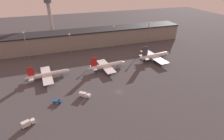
{
  "coord_description": "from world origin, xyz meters",
  "views": [
    {
      "loc": [
        -36.08,
        -94.14,
        72.06
      ],
      "look_at": [
        1.95,
        21.42,
        6.0
      ],
      "focal_mm": 28.0,
      "sensor_mm": 36.0,
      "label": 1
    }
  ],
  "objects_px": {
    "airplane_0": "(48,75)",
    "service_vehicle_0": "(28,123)",
    "service_vehicle_1": "(57,101)",
    "service_vehicle_2": "(84,95)",
    "airplane_1": "(107,66)",
    "control_tower": "(50,15)",
    "airplane_2": "(154,56)"
  },
  "relations": [
    {
      "from": "service_vehicle_0",
      "to": "service_vehicle_1",
      "type": "bearing_deg",
      "value": 20.28
    },
    {
      "from": "airplane_0",
      "to": "service_vehicle_1",
      "type": "relative_size",
      "value": 6.15
    },
    {
      "from": "airplane_2",
      "to": "control_tower",
      "type": "xyz_separation_m",
      "value": [
        -90.83,
        107.96,
        24.56
      ]
    },
    {
      "from": "airplane_1",
      "to": "control_tower",
      "type": "height_order",
      "value": "control_tower"
    },
    {
      "from": "airplane_2",
      "to": "airplane_1",
      "type": "bearing_deg",
      "value": 179.51
    },
    {
      "from": "service_vehicle_0",
      "to": "service_vehicle_1",
      "type": "distance_m",
      "value": 22.16
    },
    {
      "from": "airplane_1",
      "to": "airplane_2",
      "type": "relative_size",
      "value": 0.99
    },
    {
      "from": "airplane_1",
      "to": "airplane_2",
      "type": "distance_m",
      "value": 49.43
    },
    {
      "from": "airplane_0",
      "to": "service_vehicle_0",
      "type": "relative_size",
      "value": 4.99
    },
    {
      "from": "airplane_1",
      "to": "service_vehicle_0",
      "type": "bearing_deg",
      "value": -146.16
    },
    {
      "from": "service_vehicle_2",
      "to": "control_tower",
      "type": "distance_m",
      "value": 149.07
    },
    {
      "from": "airplane_0",
      "to": "control_tower",
      "type": "relative_size",
      "value": 0.73
    },
    {
      "from": "service_vehicle_2",
      "to": "airplane_0",
      "type": "bearing_deg",
      "value": 158.38
    },
    {
      "from": "airplane_0",
      "to": "service_vehicle_2",
      "type": "bearing_deg",
      "value": -61.61
    },
    {
      "from": "airplane_2",
      "to": "service_vehicle_0",
      "type": "bearing_deg",
      "value": -159.44
    },
    {
      "from": "airplane_0",
      "to": "airplane_1",
      "type": "height_order",
      "value": "airplane_1"
    },
    {
      "from": "airplane_1",
      "to": "service_vehicle_1",
      "type": "height_order",
      "value": "airplane_1"
    },
    {
      "from": "airplane_0",
      "to": "service_vehicle_1",
      "type": "distance_m",
      "value": 35.06
    },
    {
      "from": "airplane_1",
      "to": "control_tower",
      "type": "relative_size",
      "value": 0.74
    },
    {
      "from": "service_vehicle_2",
      "to": "control_tower",
      "type": "height_order",
      "value": "control_tower"
    },
    {
      "from": "airplane_2",
      "to": "service_vehicle_2",
      "type": "bearing_deg",
      "value": -159.11
    },
    {
      "from": "service_vehicle_2",
      "to": "service_vehicle_0",
      "type": "bearing_deg",
      "value": -120.17
    },
    {
      "from": "airplane_1",
      "to": "service_vehicle_0",
      "type": "distance_m",
      "value": 77.3
    },
    {
      "from": "airplane_2",
      "to": "service_vehicle_2",
      "type": "height_order",
      "value": "airplane_2"
    },
    {
      "from": "airplane_0",
      "to": "control_tower",
      "type": "xyz_separation_m",
      "value": [
        7.14,
        112.21,
        25.35
      ]
    },
    {
      "from": "service_vehicle_0",
      "to": "service_vehicle_2",
      "type": "xyz_separation_m",
      "value": [
        33.6,
        16.2,
        -0.19
      ]
    },
    {
      "from": "service_vehicle_1",
      "to": "airplane_1",
      "type": "bearing_deg",
      "value": 61.68
    },
    {
      "from": "airplane_1",
      "to": "control_tower",
      "type": "xyz_separation_m",
      "value": [
        -41.63,
        112.62,
        25.04
      ]
    },
    {
      "from": "service_vehicle_2",
      "to": "airplane_2",
      "type": "bearing_deg",
      "value": 60.88
    },
    {
      "from": "airplane_0",
      "to": "airplane_1",
      "type": "relative_size",
      "value": 0.99
    },
    {
      "from": "service_vehicle_1",
      "to": "service_vehicle_0",
      "type": "bearing_deg",
      "value": -113.1
    },
    {
      "from": "airplane_0",
      "to": "service_vehicle_2",
      "type": "distance_m",
      "value": 40.73
    }
  ]
}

